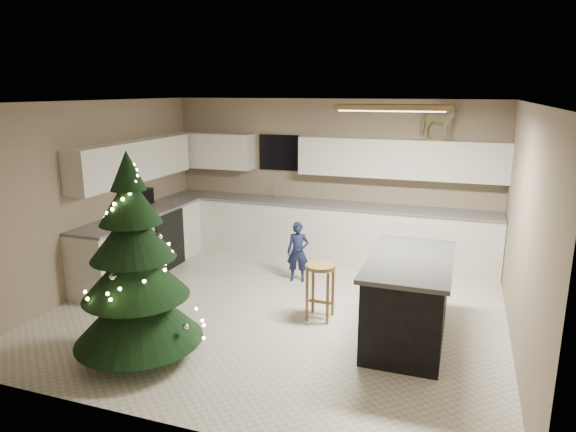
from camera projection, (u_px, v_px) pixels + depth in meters
The scene contains 8 objects.
ground_plane at pixel (279, 309), 6.59m from camera, with size 5.50×5.50×0.00m, color silver.
room_shell at pixel (280, 174), 6.16m from camera, with size 5.52×5.02×2.61m.
cabinetry at pixel (261, 217), 8.21m from camera, with size 5.50×3.20×2.00m.
island at pixel (408, 298), 5.71m from camera, with size 0.90×1.70×0.95m.
bar_stool at pixel (320, 278), 6.21m from camera, with size 0.36×0.36×0.69m.
christmas_tree at pixel (135, 276), 5.21m from camera, with size 1.36×1.32×2.18m.
toddler at pixel (298, 252), 7.47m from camera, with size 0.32×0.21×0.88m, color #141D32.
rocking_horse at pixel (437, 121), 7.64m from camera, with size 0.69×0.49×0.55m.
Camera 1 is at (2.11, -5.73, 2.74)m, focal length 32.00 mm.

